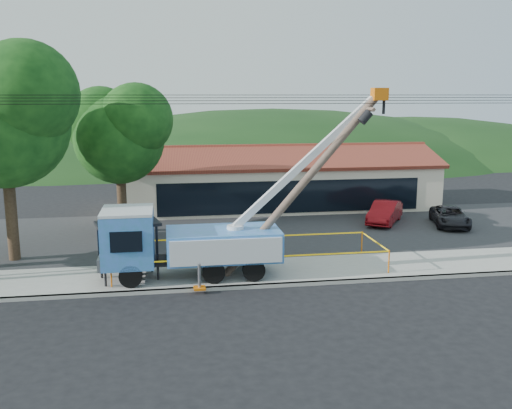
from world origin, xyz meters
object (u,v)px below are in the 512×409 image
object	(u,v)px
car_dark	(449,227)
car_red	(384,225)
utility_truck	(188,240)
bus_shelter	(127,237)
car_silver	(126,246)
leaning_pole	(310,176)

from	to	relation	value
car_dark	car_red	bearing A→B (deg)	177.12
utility_truck	car_red	world-z (taller)	utility_truck
car_red	car_dark	world-z (taller)	car_red
utility_truck	bus_shelter	distance (m)	2.66
bus_shelter	car_silver	bearing A→B (deg)	81.42
car_silver	car_red	distance (m)	16.37
leaning_pole	car_silver	xyz separation A→B (m)	(-8.70, 6.48, -4.63)
car_red	utility_truck	bearing A→B (deg)	-110.77
utility_truck	bus_shelter	size ratio (longest dim) A/B	4.28
leaning_pole	car_silver	bearing A→B (deg)	143.31
car_silver	bus_shelter	bearing A→B (deg)	-103.67
leaning_pole	car_red	bearing A→B (deg)	51.46
car_dark	car_silver	bearing A→B (deg)	-159.20
car_dark	leaning_pole	bearing A→B (deg)	-128.08
leaning_pole	bus_shelter	size ratio (longest dim) A/B	2.78
utility_truck	car_silver	world-z (taller)	utility_truck
bus_shelter	car_dark	size ratio (longest dim) A/B	0.69
car_red	car_dark	size ratio (longest dim) A/B	0.99
car_red	car_silver	bearing A→B (deg)	-136.03
leaning_pole	bus_shelter	bearing A→B (deg)	177.47
car_silver	car_dark	xyz separation A→B (m)	(19.92, 1.50, 0.00)
leaning_pole	car_red	size ratio (longest dim) A/B	1.95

